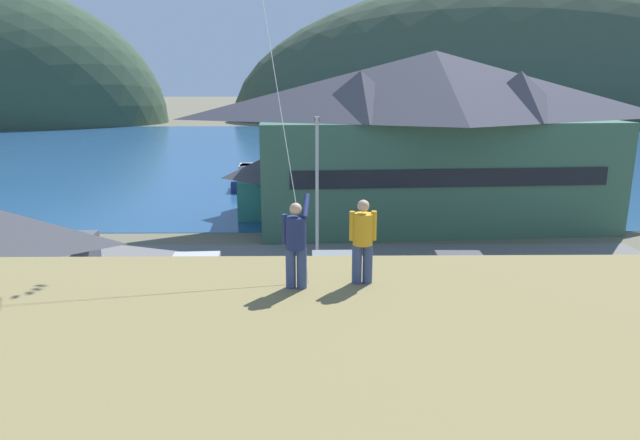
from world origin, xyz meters
TOP-DOWN VIEW (x-y plane):
  - ground_plane at (0.00, 0.00)m, footprint 600.00×600.00m
  - parking_lot_pad at (0.00, 5.00)m, footprint 40.00×20.00m
  - bay_water at (0.00, 60.00)m, footprint 360.00×84.00m
  - far_hill_east_peak at (53.35, 118.93)m, footprint 142.10×44.50m
  - harbor_lodge at (9.28, 20.81)m, footprint 24.94×12.26m
  - storage_shed_waterside at (-1.79, 23.29)m, footprint 5.65×5.74m
  - wharf_dock at (-1.32, 32.05)m, footprint 3.20×10.54m
  - moored_boat_wharfside at (-4.64, 33.81)m, footprint 2.60×6.37m
  - moored_boat_outer_mooring at (2.30, 28.99)m, footprint 2.69×7.92m
  - moored_boat_inner_slip at (-4.71, 34.06)m, footprint 2.92×6.91m
  - parked_car_front_row_silver at (-1.52, -0.24)m, footprint 4.35×2.37m
  - parked_car_mid_row_near at (7.87, 7.10)m, footprint 4.24×2.14m
  - parked_car_front_row_red at (2.34, 7.21)m, footprint 4.22×2.09m
  - parked_car_back_row_left at (10.03, 0.75)m, footprint 4.33×2.33m
  - parked_car_corner_spot at (12.28, 6.11)m, footprint 4.22×2.10m
  - parked_car_mid_row_center at (3.64, 1.44)m, footprint 4.25×2.15m
  - parked_car_back_row_right at (-4.00, 7.06)m, footprint 4.30×2.26m
  - parking_light_pole at (1.44, 10.55)m, footprint 0.24×0.78m
  - person_kite_flyer at (0.90, -6.69)m, footprint 0.55×0.64m
  - person_companion at (2.24, -6.43)m, footprint 0.55×0.40m

SIDE VIEW (x-z plane):
  - ground_plane at x=0.00m, z-range 0.00..0.00m
  - far_hill_east_peak at x=53.35m, z-range -32.65..32.65m
  - bay_water at x=0.00m, z-range 0.00..0.03m
  - parking_lot_pad at x=0.00m, z-range 0.00..0.10m
  - wharf_dock at x=-1.32m, z-range 0.00..0.70m
  - moored_boat_outer_mooring at x=2.30m, z-range -0.36..1.80m
  - moored_boat_inner_slip at x=-4.71m, z-range -0.36..1.80m
  - moored_boat_wharfside at x=-4.64m, z-range -0.36..1.80m
  - parked_car_front_row_silver at x=-1.52m, z-range 0.15..1.97m
  - parked_car_mid_row_near at x=7.87m, z-range 0.15..1.97m
  - parked_car_front_row_red at x=2.34m, z-range 0.15..1.97m
  - parked_car_back_row_left at x=10.03m, z-range 0.15..1.97m
  - parked_car_corner_spot at x=12.28m, z-range 0.15..1.97m
  - parked_car_mid_row_center at x=3.64m, z-range 0.15..1.97m
  - parked_car_back_row_right at x=-4.00m, z-range 0.15..1.97m
  - storage_shed_waterside at x=-1.79m, z-range 0.09..4.52m
  - parking_light_pole at x=1.44m, z-range 0.65..8.46m
  - harbor_lodge at x=9.28m, z-range 0.37..11.89m
  - person_companion at x=2.24m, z-range 5.74..7.48m
  - person_kite_flyer at x=0.90m, z-range 5.70..7.55m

